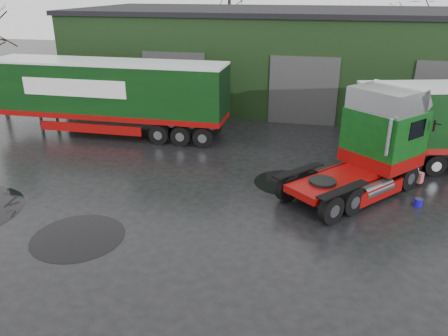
% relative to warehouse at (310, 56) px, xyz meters
% --- Properties ---
extents(ground, '(100.00, 100.00, 0.00)m').
position_rel_warehouse_xyz_m(ground, '(-2.00, -20.00, -3.16)').
color(ground, black).
extents(warehouse, '(32.40, 12.40, 6.30)m').
position_rel_warehouse_xyz_m(warehouse, '(0.00, 0.00, 0.00)').
color(warehouse, black).
rests_on(warehouse, ground).
extents(hero_tractor, '(6.48, 6.89, 4.14)m').
position_rel_warehouse_xyz_m(hero_tractor, '(2.50, -15.50, -1.09)').
color(hero_tractor, '#0C4211').
rests_on(hero_tractor, ground).
extents(trailer_left, '(13.21, 2.87, 4.09)m').
position_rel_warehouse_xyz_m(trailer_left, '(-10.25, -10.42, -1.11)').
color(trailer_left, silver).
rests_on(trailer_left, ground).
extents(wash_bucket, '(0.38, 0.38, 0.30)m').
position_rel_warehouse_xyz_m(wash_bucket, '(5.06, -15.90, -3.01)').
color(wash_bucket, '#1508AF').
rests_on(wash_bucket, ground).
extents(tree_back_a, '(4.40, 4.40, 9.50)m').
position_rel_warehouse_xyz_m(tree_back_a, '(-8.00, 10.00, 1.59)').
color(tree_back_a, black).
rests_on(tree_back_a, ground).
extents(tree_back_b, '(4.40, 4.40, 7.50)m').
position_rel_warehouse_xyz_m(tree_back_b, '(8.00, 10.00, 0.59)').
color(tree_back_b, black).
rests_on(tree_back_b, ground).
extents(puddle_0, '(3.09, 3.09, 0.01)m').
position_rel_warehouse_xyz_m(puddle_0, '(-6.35, -20.83, -3.15)').
color(puddle_0, black).
rests_on(puddle_0, ground).
extents(puddle_1, '(2.63, 2.63, 0.01)m').
position_rel_warehouse_xyz_m(puddle_1, '(-0.08, -14.87, -3.15)').
color(puddle_1, black).
rests_on(puddle_1, ground).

